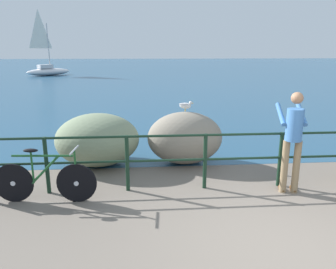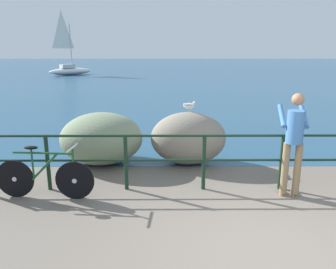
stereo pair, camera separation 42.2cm
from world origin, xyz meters
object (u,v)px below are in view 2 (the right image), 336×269
Objects in this scene: sailboat at (70,68)px; breakwater_boulder_left at (102,138)px; person_at_railing at (294,140)px; seagull at (189,105)px; breakwater_boulder_main at (188,138)px; bicycle at (45,176)px.

breakwater_boulder_left is at bearing -113.69° from sailboat.
sailboat is at bearing 107.20° from breakwater_boulder_left.
sailboat is (-11.76, 28.27, -0.28)m from person_at_railing.
seagull reaches higher than breakwater_boulder_left.
breakwater_boulder_main is at bearing -110.05° from sailboat.
seagull is at bearing 50.43° from person_at_railing.
seagull is 28.36m from sailboat.
breakwater_boulder_left is (-3.54, 1.72, -0.43)m from person_at_railing.
breakwater_boulder_main reaches higher than breakwater_boulder_left.
person_at_railing is at bearing -23.79° from seagull.
person_at_railing is at bearing 5.55° from bicycle.
breakwater_boulder_main is (2.53, 1.76, 0.18)m from bicycle.
breakwater_boulder_left is 5.37× the size of seagull.
breakwater_boulder_main is 4.91× the size of seagull.
person_at_railing is 3.96m from breakwater_boulder_left.
breakwater_boulder_main is at bearing 39.30° from bicycle.
sailboat is (-10.12, 26.58, 0.13)m from breakwater_boulder_main.
sailboat reaches higher than person_at_railing.
sailboat is at bearing 30.70° from person_at_railing.
person_at_railing reaches higher than seagull.
person_at_railing is at bearing -108.30° from sailboat.
person_at_railing is at bearing -25.88° from breakwater_boulder_left.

